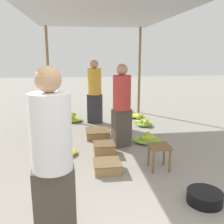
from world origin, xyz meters
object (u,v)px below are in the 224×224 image
banana_pile_left_0 (57,128)px  shopper_walking_far (95,91)px  banana_pile_right_1 (144,123)px  banana_pile_left_2 (71,118)px  shopper_walking_mid (122,105)px  basin_black (205,197)px  vendor_foreground (53,159)px  banana_pile_right_0 (133,115)px  crate_mid (107,166)px  banana_pile_right_2 (147,139)px  crate_near (104,148)px  crate_far (98,134)px  banana_pile_left_1 (59,150)px  stool (159,150)px

banana_pile_left_0 → shopper_walking_far: 1.43m
banana_pile_right_1 → shopper_walking_far: 1.59m
banana_pile_left_0 → banana_pile_left_2: (0.34, 0.83, 0.03)m
shopper_walking_mid → basin_black: bearing=-71.9°
shopper_walking_far → vendor_foreground: bearing=-98.8°
banana_pile_left_0 → banana_pile_left_2: 0.90m
banana_pile_right_0 → crate_mid: bearing=-109.2°
banana_pile_left_0 → banana_pile_right_2: (2.01, -1.20, 0.02)m
vendor_foreground → crate_near: bearing=72.5°
vendor_foreground → banana_pile_right_1: (1.96, 4.02, -0.84)m
shopper_walking_far → shopper_walking_mid: bearing=-77.9°
banana_pile_right_0 → vendor_foreground: bearing=-110.7°
banana_pile_left_0 → banana_pile_right_1: (2.27, 0.05, 0.02)m
crate_mid → basin_black: bearing=-43.0°
banana_pile_right_1 → crate_mid: bearing=-117.1°
banana_pile_left_2 → shopper_walking_mid: 2.56m
banana_pile_right_0 → crate_near: bearing=-113.3°
crate_near → crate_far: (-0.04, 0.99, -0.02)m
banana_pile_left_1 → shopper_walking_far: 2.49m
vendor_foreground → crate_mid: (0.68, 1.53, -0.83)m
stool → crate_near: 1.15m
banana_pile_left_0 → shopper_walking_far: shopper_walking_far is taller
banana_pile_left_0 → shopper_walking_mid: (1.42, -1.35, 0.82)m
banana_pile_right_2 → crate_mid: size_ratio=1.35×
crate_near → shopper_walking_mid: size_ratio=0.24×
banana_pile_left_0 → banana_pile_right_2: 2.34m
shopper_walking_mid → shopper_walking_far: size_ratio=0.98×
banana_pile_right_0 → banana_pile_right_2: size_ratio=1.15×
crate_far → banana_pile_right_1: bearing=30.7°
banana_pile_left_2 → shopper_walking_far: size_ratio=0.38×
stool → shopper_walking_mid: 1.32m
stool → crate_mid: bearing=177.5°
banana_pile_right_0 → crate_far: 2.12m
crate_near → shopper_walking_far: size_ratio=0.23×
banana_pile_left_2 → shopper_walking_far: shopper_walking_far is taller
vendor_foreground → banana_pile_right_1: 4.55m
banana_pile_left_1 → banana_pile_right_0: banana_pile_left_1 is taller
crate_near → crate_mid: (-0.03, -0.74, -0.02)m
banana_pile_left_0 → shopper_walking_far: size_ratio=0.36×
banana_pile_left_0 → basin_black: bearing=-58.7°
vendor_foreground → banana_pile_left_0: size_ratio=2.82×
banana_pile_left_2 → banana_pile_right_2: banana_pile_left_2 is taller
banana_pile_right_1 → shopper_walking_mid: size_ratio=0.28×
banana_pile_left_0 → crate_near: 1.99m
basin_black → shopper_walking_mid: size_ratio=0.27×
banana_pile_left_2 → banana_pile_right_1: banana_pile_left_2 is taller
banana_pile_right_2 → shopper_walking_mid: size_ratio=0.35×
vendor_foreground → banana_pile_right_2: bearing=58.5°
banana_pile_left_0 → banana_pile_left_1: (0.18, -1.64, 0.03)m
stool → banana_pile_right_0: 3.53m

